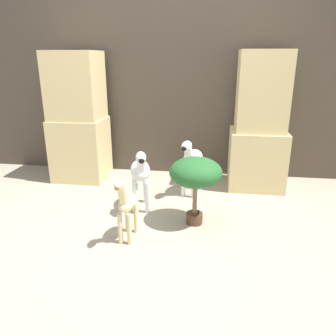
{
  "coord_description": "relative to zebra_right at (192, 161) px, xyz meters",
  "views": [
    {
      "loc": [
        0.5,
        -2.12,
        1.33
      ],
      "look_at": [
        0.09,
        0.8,
        0.33
      ],
      "focal_mm": 35.0,
      "sensor_mm": 36.0,
      "label": 1
    }
  ],
  "objects": [
    {
      "name": "ground_plane",
      "position": [
        -0.31,
        -0.99,
        -0.35
      ],
      "size": [
        14.0,
        14.0,
        0.0
      ],
      "primitive_type": "plane",
      "color": "#9E937F"
    },
    {
      "name": "wall_back",
      "position": [
        -0.31,
        0.68,
        0.75
      ],
      "size": [
        6.4,
        0.08,
        2.2
      ],
      "color": "#473D33",
      "rests_on": "ground_plane"
    },
    {
      "name": "rock_pillar_left",
      "position": [
        -1.28,
        0.3,
        0.32
      ],
      "size": [
        0.57,
        0.49,
        1.39
      ],
      "color": "#DBC184",
      "rests_on": "ground_plane"
    },
    {
      "name": "rock_pillar_right",
      "position": [
        0.66,
        0.3,
        0.3
      ],
      "size": [
        0.57,
        0.49,
        1.4
      ],
      "color": "#DBC184",
      "rests_on": "ground_plane"
    },
    {
      "name": "zebra_right",
      "position": [
        0.0,
        0.0,
        0.0
      ],
      "size": [
        0.26,
        0.45,
        0.59
      ],
      "color": "white",
      "rests_on": "ground_plane"
    },
    {
      "name": "zebra_left",
      "position": [
        -0.43,
        -0.42,
        0.0
      ],
      "size": [
        0.26,
        0.45,
        0.59
      ],
      "color": "white",
      "rests_on": "ground_plane"
    },
    {
      "name": "giraffe_figurine",
      "position": [
        -0.42,
        -0.96,
        -0.06
      ],
      "size": [
        0.13,
        0.36,
        0.54
      ],
      "color": "beige",
      "rests_on": "ground_plane"
    },
    {
      "name": "potted_palm_front",
      "position": [
        0.07,
        -0.63,
        0.09
      ],
      "size": [
        0.43,
        0.43,
        0.57
      ],
      "color": "#513323",
      "rests_on": "ground_plane"
    }
  ]
}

